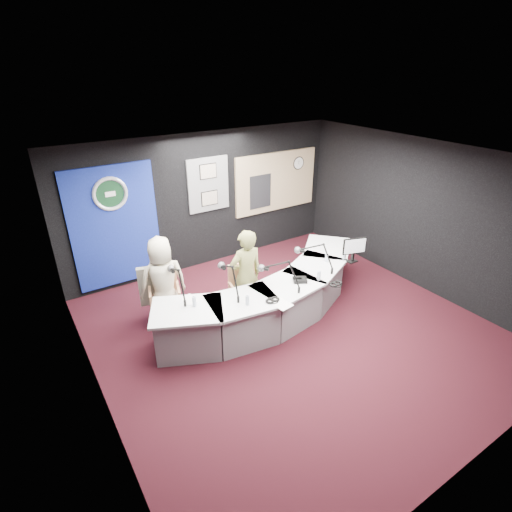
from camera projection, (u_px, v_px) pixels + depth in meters
ground at (292, 330)px, 6.63m from camera, size 6.00×6.00×0.00m
ceiling at (301, 162)px, 5.38m from camera, size 6.00×6.00×0.02m
wall_back at (206, 201)px, 8.26m from camera, size 6.00×0.02×2.80m
wall_front at (493, 373)px, 3.75m from camera, size 6.00×0.02×2.80m
wall_left at (88, 318)px, 4.54m from camera, size 0.02×6.00×2.80m
wall_right at (422, 216)px, 7.47m from camera, size 0.02×6.00×2.80m
broadcast_desk at (271, 297)px, 6.85m from camera, size 4.50×1.90×0.75m
backdrop_panel at (115, 227)px, 7.38m from camera, size 1.60×0.05×2.30m
agency_seal at (110, 194)px, 7.06m from camera, size 0.63×0.07×0.63m
seal_center at (110, 194)px, 7.06m from camera, size 0.48×0.01×0.48m
pinboard at (208, 185)px, 8.11m from camera, size 0.90×0.04×1.10m
framed_photo_upper at (208, 171)px, 7.96m from camera, size 0.34×0.02×0.27m
framed_photo_lower at (210, 198)px, 8.21m from camera, size 0.34×0.02×0.27m
booth_window_frame at (276, 182)px, 9.02m from camera, size 2.12×0.06×1.32m
booth_glow at (276, 182)px, 9.02m from camera, size 2.00×0.02×1.20m
equipment_rack at (260, 192)px, 8.85m from camera, size 0.55×0.02×0.75m
wall_clock at (299, 163)px, 9.14m from camera, size 0.28×0.01×0.28m
armchair_left at (165, 298)px, 6.66m from camera, size 0.64×0.64×0.92m
armchair_right at (246, 294)px, 6.76m from camera, size 0.62×0.62×0.93m
draped_jacket at (154, 285)px, 6.72m from camera, size 0.51×0.24×0.70m
person_man at (163, 282)px, 6.52m from camera, size 0.82×0.60×1.56m
person_woman at (246, 276)px, 6.60m from camera, size 0.61×0.42×1.64m
computer_monitor at (354, 246)px, 7.08m from camera, size 0.46×0.17×0.33m
desk_phone at (300, 280)px, 6.58m from camera, size 0.28×0.26×0.06m
headphones_near at (336, 284)px, 6.48m from camera, size 0.22×0.22×0.04m
headphones_far at (273, 300)px, 6.04m from camera, size 0.21×0.21×0.04m
paper_stack at (189, 299)px, 6.09m from camera, size 0.23×0.30×0.00m
notepad at (281, 304)px, 5.98m from camera, size 0.28×0.37×0.00m
boom_mic_a at (177, 279)px, 6.04m from camera, size 0.18×0.74×0.60m
boom_mic_b at (229, 276)px, 6.13m from camera, size 0.18×0.74×0.60m
boom_mic_c at (280, 273)px, 6.22m from camera, size 0.51×0.60×0.60m
boom_mic_d at (315, 255)px, 6.79m from camera, size 0.49×0.62×0.60m
water_bottles at (283, 279)px, 6.47m from camera, size 3.02×0.49×0.18m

